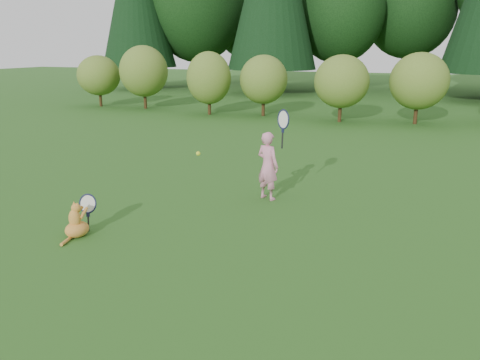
% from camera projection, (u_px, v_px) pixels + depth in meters
% --- Properties ---
extents(ground, '(100.00, 100.00, 0.00)m').
position_uv_depth(ground, '(210.00, 235.00, 7.26)').
color(ground, '#224F16').
rests_on(ground, ground).
extents(shrub_row, '(28.00, 3.00, 2.80)m').
position_uv_depth(shrub_row, '(345.00, 84.00, 18.55)').
color(shrub_row, '#577323').
rests_on(shrub_row, ground).
extents(child, '(0.75, 0.51, 1.95)m').
position_uv_depth(child, '(268.00, 164.00, 8.81)').
color(child, pink).
rests_on(child, ground).
extents(cat, '(0.46, 0.80, 0.74)m').
position_uv_depth(cat, '(77.00, 219.00, 7.16)').
color(cat, orange).
rests_on(cat, ground).
extents(tennis_ball, '(0.07, 0.07, 0.07)m').
position_uv_depth(tennis_ball, '(198.00, 154.00, 7.29)').
color(tennis_ball, '#B9CA17').
rests_on(tennis_ball, ground).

